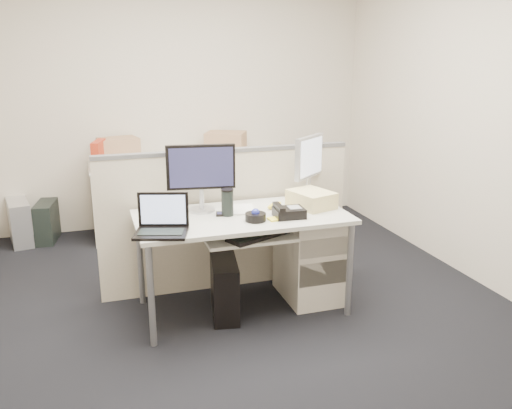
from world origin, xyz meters
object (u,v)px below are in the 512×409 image
object	(u,v)px
desk	(242,224)
monitor_main	(201,178)
laptop	(160,216)
desk_phone	(289,213)

from	to	relation	value
desk	monitor_main	distance (m)	0.44
laptop	desk	bearing A→B (deg)	39.79
desk	desk_phone	size ratio (longest dim) A/B	7.26
laptop	desk_phone	bearing A→B (deg)	23.64
laptop	desk_phone	size ratio (longest dim) A/B	1.59
desk	laptop	xyz separation A→B (m)	(-0.61, -0.25, 0.19)
desk	monitor_main	size ratio (longest dim) A/B	3.06
monitor_main	desk	bearing A→B (deg)	-27.51
monitor_main	desk_phone	distance (m)	0.68
desk	desk_phone	distance (m)	0.35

